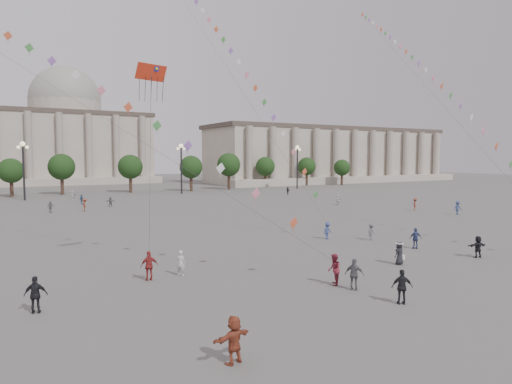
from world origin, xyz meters
TOP-DOWN VIEW (x-y plane):
  - ground at (0.00, 0.00)m, footprint 360.00×360.00m
  - hall_east at (75.00, 93.89)m, footprint 84.00×26.22m
  - hall_central at (0.00, 129.22)m, footprint 48.30×34.30m
  - tree_row at (0.00, 78.00)m, footprint 137.12×5.12m
  - lamp_post_mid_west at (-15.00, 70.00)m, footprint 2.00×0.90m
  - lamp_post_mid_east at (15.00, 70.00)m, footprint 2.00×0.90m
  - lamp_post_far_east at (45.00, 70.00)m, footprint 2.00×0.90m
  - person_crowd_0 at (-7.18, 57.48)m, footprint 0.96×0.91m
  - person_crowd_3 at (13.25, -0.25)m, footprint 1.66×0.90m
  - person_crowd_4 at (-7.42, 65.68)m, footprint 1.62×1.61m
  - person_crowd_6 at (11.33, 9.44)m, footprint 1.18×0.88m
  - person_crowd_7 at (29.32, 35.88)m, footprint 1.56×0.53m
  - person_crowd_8 at (34.02, 24.01)m, footprint 1.31×1.31m
  - person_crowd_9 at (33.83, 57.38)m, footprint 1.46×1.03m
  - person_crowd_12 at (-3.78, 51.53)m, footprint 1.55×0.96m
  - person_crowd_13 at (-8.92, 6.12)m, footprint 0.73×0.73m
  - person_crowd_14 at (35.14, 17.71)m, footprint 1.32×0.91m
  - person_crowd_16 at (-12.88, 47.58)m, footprint 1.03×0.76m
  - person_crowd_17 at (-8.34, 47.04)m, footprint 0.72×1.23m
  - person_crowd_19 at (11.70, 4.52)m, footprint 1.15×0.85m
  - tourist_0 at (-11.08, 5.98)m, footprint 1.14×0.53m
  - tourist_1 at (-0.70, -5.36)m, footprint 1.17×1.00m
  - tourist_2 at (-11.70, -7.15)m, footprint 1.81×0.94m
  - tourist_3 at (-1.16, -2.12)m, footprint 1.06×1.15m
  - tourist_4 at (-17.84, 2.80)m, footprint 1.20×0.73m
  - kite_flyer_0 at (-1.55, -0.74)m, footprint 1.15×1.20m
  - kite_flyer_1 at (8.04, 11.89)m, footprint 1.19×0.87m
  - hat_person at (6.10, 1.14)m, footprint 0.89×0.65m
  - dragon_kite at (-10.17, 7.89)m, footprint 2.26×1.52m
  - kite_train_mid at (4.90, 35.26)m, footprint 6.62×43.87m
  - kite_train_east at (30.65, 21.66)m, footprint 26.40×49.23m

SIDE VIEW (x-z plane):
  - ground at x=0.00m, z-range 0.00..0.00m
  - person_crowd_9 at x=33.83m, z-range 0.00..1.52m
  - person_crowd_12 at x=-3.78m, z-range 0.00..1.60m
  - person_crowd_0 at x=-7.18m, z-range 0.00..1.60m
  - person_crowd_6 at x=11.33m, z-range 0.00..1.62m
  - person_crowd_16 at x=-12.88m, z-range 0.00..1.63m
  - kite_flyer_1 at x=8.04m, z-range 0.00..1.66m
  - person_crowd_7 at x=29.32m, z-range 0.00..1.67m
  - person_crowd_3 at x=13.25m, z-range 0.00..1.71m
  - person_crowd_13 at x=-8.92m, z-range 0.00..1.71m
  - hat_person at x=6.10m, z-range 0.04..1.73m
  - person_crowd_19 at x=11.70m, z-range 0.00..1.81m
  - person_crowd_8 at x=34.02m, z-range 0.00..1.82m
  - tourist_2 at x=-11.70m, z-range 0.00..1.86m
  - person_crowd_4 at x=-7.42m, z-range 0.00..1.87m
  - person_crowd_17 at x=-8.34m, z-range 0.00..1.87m
  - person_crowd_14 at x=35.14m, z-range 0.00..1.88m
  - tourist_1 at x=-0.70m, z-range 0.00..1.88m
  - tourist_3 at x=-1.16m, z-range 0.00..1.89m
  - tourist_0 at x=-11.08m, z-range 0.00..1.90m
  - tourist_4 at x=-17.84m, z-range 0.00..1.90m
  - kite_flyer_0 at x=-1.55m, z-range 0.00..1.94m
  - tree_row at x=0.00m, z-range 1.39..9.39m
  - lamp_post_mid_west at x=-15.00m, z-range 2.03..12.68m
  - lamp_post_mid_east at x=15.00m, z-range 2.03..12.68m
  - lamp_post_far_east at x=45.00m, z-range 2.03..12.68m
  - hall_east at x=75.00m, z-range -0.17..17.03m
  - dragon_kite at x=-10.17m, z-range 6.48..18.95m
  - hall_central at x=0.00m, z-range -3.52..31.98m
  - kite_train_east at x=30.65m, z-range -13.11..53.80m
  - kite_train_mid at x=4.90m, z-range -5.41..59.41m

